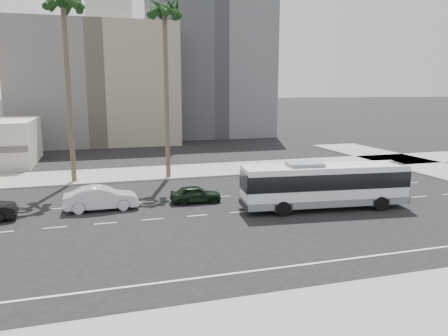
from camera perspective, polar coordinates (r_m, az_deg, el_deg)
name	(u,v)px	position (r m, az deg, el deg)	size (l,w,h in m)	color
ground	(279,209)	(31.10, 7.34, -5.37)	(700.00, 700.00, 0.00)	black
sidewalk_north	(220,169)	(45.31, -0.57, -0.17)	(120.00, 7.00, 0.15)	gray
sidewalk_south	(448,316)	(18.95, 27.47, -16.99)	(120.00, 7.00, 0.15)	gray
midrise_beige_west	(96,85)	(72.32, -16.62, 10.49)	(24.00, 18.00, 18.00)	slate
midrise_gray_center	(207,63)	(81.98, -2.27, 13.65)	(20.00, 20.00, 26.00)	#4C4D53
civic_tower	(109,37)	(279.17, -14.93, 16.38)	(42.00, 42.00, 129.00)	silver
highrise_right	(193,43)	(264.94, -4.11, 16.20)	(26.00, 26.00, 70.00)	slate
highrise_far	(220,56)	(299.63, -0.56, 14.60)	(22.00, 22.00, 60.00)	slate
city_bus	(324,184)	(31.33, 13.14, -2.10)	(11.95, 3.84, 3.37)	white
car_a	(196,194)	(32.43, -3.78, -3.46)	(3.81, 1.53, 1.30)	black
car_b	(101,198)	(31.65, -15.92, -3.85)	(5.07, 1.77, 1.67)	silver
palm_near	(165,14)	(41.42, -7.87, 19.57)	(4.93, 4.93, 16.62)	brown
palm_mid	(63,6)	(41.39, -20.51, 19.42)	(5.52, 5.52, 17.04)	brown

